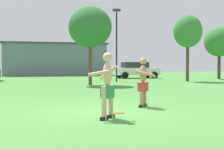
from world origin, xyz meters
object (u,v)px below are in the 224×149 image
object	(u,v)px
player_in_red	(143,81)
tree_near_building	(219,42)
tree_behind_players	(188,32)
frisbee	(119,113)
tree_left_field	(90,27)
player_near	(107,84)
lamp_post	(117,37)
car_white_mid_lot	(136,70)

from	to	relation	value
player_in_red	tree_near_building	xyz separation A→B (m)	(13.17, 15.68, 2.57)
tree_behind_players	frisbee	bearing A→B (deg)	-124.47
tree_left_field	player_near	bearing A→B (deg)	-98.30
frisbee	player_near	bearing A→B (deg)	-123.53
player_near	lamp_post	xyz separation A→B (m)	(4.52, 15.79, 2.59)
tree_left_field	tree_behind_players	xyz separation A→B (m)	(8.40, 2.34, 0.15)
player_in_red	lamp_post	distance (m)	14.43
tree_behind_players	tree_near_building	xyz separation A→B (m)	(4.61, 2.62, -0.57)
lamp_post	frisbee	bearing A→B (deg)	-104.85
tree_behind_players	lamp_post	bearing A→B (deg)	171.61
player_near	player_in_red	size ratio (longest dim) A/B	1.06
player_near	tree_near_building	size ratio (longest dim) A/B	0.36
car_white_mid_lot	tree_left_field	bearing A→B (deg)	-125.52
frisbee	tree_left_field	size ratio (longest dim) A/B	0.05
tree_left_field	frisbee	bearing A→B (deg)	-96.19
player_in_red	lamp_post	xyz separation A→B (m)	(2.84, 13.90, 2.64)
player_near	tree_near_building	distance (m)	23.15
tree_left_field	tree_behind_players	bearing A→B (deg)	15.55
tree_left_field	player_in_red	bearing A→B (deg)	-90.80
player_in_red	car_white_mid_lot	distance (m)	20.40
frisbee	tree_left_field	distance (m)	12.44
tree_left_field	tree_near_building	size ratio (longest dim) A/B	1.08
frisbee	player_in_red	bearing A→B (deg)	42.59
car_white_mid_lot	tree_near_building	size ratio (longest dim) A/B	0.90
player_near	frisbee	size ratio (longest dim) A/B	6.30
player_in_red	tree_behind_players	bearing A→B (deg)	56.78
frisbee	tree_behind_players	xyz separation A→B (m)	(9.68, 14.09, 4.00)
lamp_post	tree_left_field	size ratio (longest dim) A/B	1.09
tree_left_field	tree_near_building	xyz separation A→B (m)	(13.02, 4.96, -0.42)
player_in_red	lamp_post	world-z (taller)	lamp_post
tree_behind_players	tree_near_building	world-z (taller)	tree_behind_players
frisbee	tree_behind_players	bearing A→B (deg)	55.53
player_near	frisbee	distance (m)	1.37
lamp_post	tree_left_field	distance (m)	4.18
frisbee	car_white_mid_lot	size ratio (longest dim) A/B	0.06
tree_behind_players	tree_near_building	distance (m)	5.34
car_white_mid_lot	tree_near_building	distance (m)	8.20
tree_near_building	tree_behind_players	bearing A→B (deg)	-150.38
lamp_post	car_white_mid_lot	bearing A→B (deg)	57.46
player_in_red	tree_left_field	bearing A→B (deg)	89.20
tree_near_building	frisbee	bearing A→B (deg)	-130.53
frisbee	tree_near_building	bearing A→B (deg)	49.47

